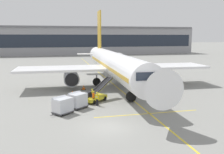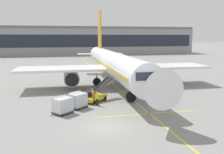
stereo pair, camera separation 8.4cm
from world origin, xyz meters
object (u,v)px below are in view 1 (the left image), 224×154
object	(u,v)px
ground_crew_by_loader	(92,94)
ground_crew_by_carts	(97,98)
safety_cone_engine_keepout	(73,93)
parked_airplane	(114,65)
belt_loader	(96,95)
baggage_cart_second	(62,105)
safety_cone_wingtip	(84,87)
baggage_cart_lead	(77,100)
ground_crew_marshaller	(93,97)

from	to	relation	value
ground_crew_by_loader	ground_crew_by_carts	world-z (taller)	same
ground_crew_by_loader	safety_cone_engine_keepout	world-z (taller)	ground_crew_by_loader
parked_airplane	ground_crew_by_loader	size ratio (longest dim) A/B	24.34
belt_loader	baggage_cart_second	world-z (taller)	belt_loader
safety_cone_engine_keepout	ground_crew_by_loader	bearing A→B (deg)	-62.73
belt_loader	safety_cone_wingtip	bearing A→B (deg)	96.18
belt_loader	safety_cone_engine_keepout	world-z (taller)	belt_loader
baggage_cart_lead	ground_crew_marshaller	bearing A→B (deg)	27.68
safety_cone_wingtip	parked_airplane	bearing A→B (deg)	16.26
baggage_cart_lead	parked_airplane	bearing A→B (deg)	57.58
ground_crew_marshaller	parked_airplane	bearing A→B (deg)	63.33
belt_loader	baggage_cart_second	distance (m)	6.28
parked_airplane	ground_crew_marshaller	bearing A→B (deg)	-116.67
safety_cone_wingtip	safety_cone_engine_keepout	bearing A→B (deg)	-121.55
belt_loader	ground_crew_marshaller	world-z (taller)	belt_loader
ground_crew_marshaller	baggage_cart_lead	bearing A→B (deg)	-152.32
safety_cone_wingtip	baggage_cart_second	bearing A→B (deg)	-107.40
ground_crew_by_loader	ground_crew_marshaller	xyz separation A→B (m)	(-0.04, -1.31, 0.00)
baggage_cart_second	ground_crew_by_carts	size ratio (longest dim) A/B	1.50
belt_loader	safety_cone_wingtip	xyz separation A→B (m)	(-0.80, 7.41, -0.48)
parked_airplane	safety_cone_engine_keepout	bearing A→B (deg)	-147.14
parked_airplane	ground_crew_marshaller	size ratio (longest dim) A/B	24.34
baggage_cart_lead	ground_crew_by_carts	size ratio (longest dim) A/B	1.50
parked_airplane	belt_loader	xyz separation A→B (m)	(-4.70, -9.01, -2.88)
baggage_cart_lead	ground_crew_by_loader	size ratio (longest dim) A/B	1.50
baggage_cart_second	safety_cone_engine_keepout	size ratio (longest dim) A/B	3.90
baggage_cart_lead	ground_crew_by_loader	distance (m)	3.22
safety_cone_engine_keepout	ground_crew_marshaller	bearing A→B (deg)	-68.70
belt_loader	safety_cone_engine_keepout	distance (m)	5.05
ground_crew_by_carts	safety_cone_engine_keepout	size ratio (longest dim) A/B	2.60
ground_crew_by_carts	safety_cone_wingtip	distance (m)	9.66
baggage_cart_lead	ground_crew_marshaller	world-z (taller)	baggage_cart_lead
baggage_cart_lead	safety_cone_engine_keepout	world-z (taller)	baggage_cart_lead
ground_crew_by_loader	ground_crew_by_carts	size ratio (longest dim) A/B	1.00
baggage_cart_lead	ground_crew_by_loader	bearing A→B (deg)	48.52
baggage_cart_lead	ground_crew_marshaller	distance (m)	2.36
baggage_cart_lead	baggage_cart_second	xyz separation A→B (m)	(-1.83, -1.79, 0.00)
baggage_cart_second	baggage_cart_lead	bearing A→B (deg)	44.49
belt_loader	ground_crew_by_carts	size ratio (longest dim) A/B	2.72
belt_loader	baggage_cart_second	xyz separation A→B (m)	(-4.49, -4.38, 0.15)
baggage_cart_second	safety_cone_wingtip	distance (m)	12.37
parked_airplane	baggage_cart_second	xyz separation A→B (m)	(-9.19, -13.39, -2.73)
parked_airplane	baggage_cart_lead	distance (m)	14.01
safety_cone_wingtip	ground_crew_by_loader	bearing A→B (deg)	-88.02
parked_airplane	ground_crew_marshaller	xyz separation A→B (m)	(-5.27, -10.50, -2.73)
parked_airplane	belt_loader	world-z (taller)	parked_airplane
ground_crew_by_loader	baggage_cart_second	bearing A→B (deg)	-133.27
ground_crew_by_loader	ground_crew_by_carts	xyz separation A→B (m)	(0.31, -2.04, 0.00)
belt_loader	ground_crew_marshaller	bearing A→B (deg)	-111.18
ground_crew_marshaller	safety_cone_wingtip	bearing A→B (deg)	91.46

